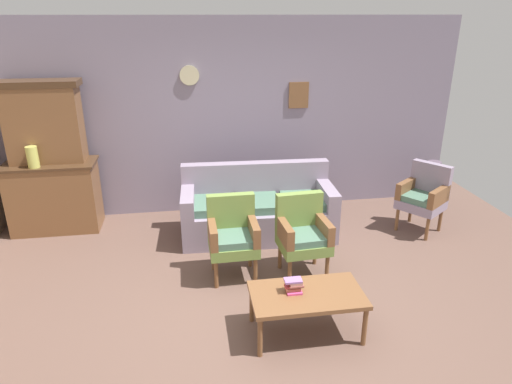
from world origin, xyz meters
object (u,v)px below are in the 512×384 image
at_px(side_cabinet, 55,196).
at_px(vase_on_cabinet, 33,157).
at_px(wingback_chair_by_fireplace, 424,195).
at_px(coffee_table, 307,297).
at_px(floral_couch, 258,211).
at_px(floor_vase_by_wall, 431,185).
at_px(armchair_by_doorway, 233,234).
at_px(armchair_near_couch_end, 303,232).
at_px(book_stack_on_table, 294,285).

bearing_deg(side_cabinet, vase_on_cabinet, -126.70).
relative_size(wingback_chair_by_fireplace, coffee_table, 0.90).
relative_size(floral_couch, floor_vase_by_wall, 2.75).
bearing_deg(coffee_table, floor_vase_by_wall, 44.50).
height_order(armchair_by_doorway, armchair_near_couch_end, same).
height_order(wingback_chair_by_fireplace, book_stack_on_table, wingback_chair_by_fireplace).
bearing_deg(floral_couch, floor_vase_by_wall, 10.02).
relative_size(floral_couch, armchair_near_couch_end, 2.19).
height_order(armchair_near_couch_end, coffee_table, armchair_near_couch_end).
bearing_deg(floral_couch, armchair_by_doorway, -114.26).
height_order(side_cabinet, wingback_chair_by_fireplace, side_cabinet).
xyz_separation_m(vase_on_cabinet, book_stack_on_table, (2.76, -2.40, -0.58)).
height_order(armchair_near_couch_end, floor_vase_by_wall, armchair_near_couch_end).
bearing_deg(side_cabinet, armchair_by_doorway, -34.60).
xyz_separation_m(wingback_chair_by_fireplace, coffee_table, (-2.06, -1.83, -0.12)).
height_order(vase_on_cabinet, armchair_near_couch_end, vase_on_cabinet).
bearing_deg(vase_on_cabinet, coffee_table, -40.39).
relative_size(armchair_near_couch_end, wingback_chair_by_fireplace, 1.00).
bearing_deg(armchair_by_doorway, floor_vase_by_wall, 24.61).
distance_m(book_stack_on_table, floor_vase_by_wall, 3.64).
distance_m(armchair_near_couch_end, book_stack_on_table, 1.03).
bearing_deg(floral_couch, coffee_table, -86.79).
distance_m(side_cabinet, vase_on_cabinet, 0.63).
height_order(floral_couch, floor_vase_by_wall, floral_couch).
bearing_deg(book_stack_on_table, vase_on_cabinet, 138.99).
xyz_separation_m(vase_on_cabinet, floral_couch, (2.76, -0.40, -0.74)).
relative_size(side_cabinet, armchair_by_doorway, 1.28).
bearing_deg(floor_vase_by_wall, coffee_table, -135.50).
height_order(floral_couch, wingback_chair_by_fireplace, same).
bearing_deg(floor_vase_by_wall, armchair_near_couch_end, -147.40).
distance_m(vase_on_cabinet, armchair_near_couch_end, 3.45).
distance_m(wingback_chair_by_fireplace, coffee_table, 2.76).
bearing_deg(wingback_chair_by_fireplace, vase_on_cabinet, 172.92).
height_order(side_cabinet, floor_vase_by_wall, side_cabinet).
relative_size(wingback_chair_by_fireplace, floor_vase_by_wall, 1.26).
bearing_deg(vase_on_cabinet, book_stack_on_table, -41.01).
distance_m(wingback_chair_by_fireplace, book_stack_on_table, 2.81).
bearing_deg(wingback_chair_by_fireplace, floral_couch, 174.45).
bearing_deg(coffee_table, armchair_near_couch_end, 78.02).
xyz_separation_m(floral_couch, wingback_chair_by_fireplace, (2.17, -0.21, 0.17)).
relative_size(armchair_by_doorway, book_stack_on_table, 5.40).
distance_m(armchair_near_couch_end, floor_vase_by_wall, 2.78).
bearing_deg(wingback_chair_by_fireplace, armchair_by_doorway, -164.17).
bearing_deg(vase_on_cabinet, armchair_by_doorway, -30.07).
height_order(side_cabinet, coffee_table, side_cabinet).
relative_size(side_cabinet, coffee_table, 1.16).
distance_m(floral_couch, armchair_near_couch_end, 1.09).
height_order(coffee_table, book_stack_on_table, book_stack_on_table).
height_order(armchair_near_couch_end, book_stack_on_table, armchair_near_couch_end).
bearing_deg(armchair_near_couch_end, side_cabinet, 151.64).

